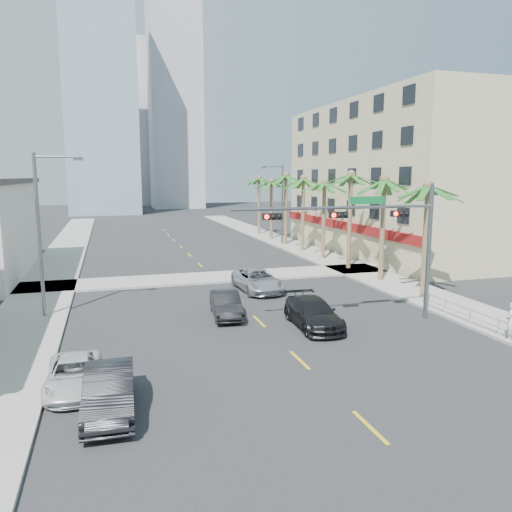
{
  "coord_description": "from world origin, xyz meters",
  "views": [
    {
      "loc": [
        -7.56,
        -14.95,
        7.78
      ],
      "look_at": [
        -0.0,
        10.58,
        3.5
      ],
      "focal_mm": 35.0,
      "sensor_mm": 36.0,
      "label": 1
    }
  ],
  "objects_px": {
    "car_lane_center": "(258,280)",
    "car_lane_right": "(313,313)",
    "car_parked_far": "(74,375)",
    "pedestrian": "(511,321)",
    "traffic_signal_mast": "(377,229)",
    "car_lane_left": "(226,304)",
    "car_parked_mid": "(109,391)"
  },
  "relations": [
    {
      "from": "car_lane_center",
      "to": "car_lane_right",
      "type": "relative_size",
      "value": 1.06
    },
    {
      "from": "car_parked_far",
      "to": "car_lane_right",
      "type": "distance_m",
      "value": 12.39
    },
    {
      "from": "car_lane_right",
      "to": "pedestrian",
      "type": "height_order",
      "value": "pedestrian"
    },
    {
      "from": "traffic_signal_mast",
      "to": "pedestrian",
      "type": "xyz_separation_m",
      "value": [
        4.52,
        -4.67,
        -4.01
      ]
    },
    {
      "from": "car_lane_left",
      "to": "car_parked_mid",
      "type": "bearing_deg",
      "value": -116.09
    },
    {
      "from": "car_parked_mid",
      "to": "car_parked_far",
      "type": "xyz_separation_m",
      "value": [
        -1.24,
        2.23,
        -0.17
      ]
    },
    {
      "from": "car_parked_mid",
      "to": "car_lane_left",
      "type": "xyz_separation_m",
      "value": [
        6.3,
        10.08,
        -0.05
      ]
    },
    {
      "from": "pedestrian",
      "to": "car_lane_right",
      "type": "bearing_deg",
      "value": -62.15
    },
    {
      "from": "traffic_signal_mast",
      "to": "car_lane_center",
      "type": "xyz_separation_m",
      "value": [
        -3.78,
        9.01,
        -4.31
      ]
    },
    {
      "from": "car_parked_far",
      "to": "car_parked_mid",
      "type": "bearing_deg",
      "value": -60.87
    },
    {
      "from": "car_parked_far",
      "to": "car_lane_center",
      "type": "relative_size",
      "value": 0.78
    },
    {
      "from": "traffic_signal_mast",
      "to": "car_lane_right",
      "type": "bearing_deg",
      "value": 174.19
    },
    {
      "from": "car_parked_mid",
      "to": "car_parked_far",
      "type": "height_order",
      "value": "car_parked_mid"
    },
    {
      "from": "car_parked_mid",
      "to": "pedestrian",
      "type": "height_order",
      "value": "pedestrian"
    },
    {
      "from": "car_lane_left",
      "to": "pedestrian",
      "type": "distance_m",
      "value": 14.35
    },
    {
      "from": "car_lane_right",
      "to": "car_lane_left",
      "type": "bearing_deg",
      "value": 143.84
    },
    {
      "from": "car_lane_right",
      "to": "traffic_signal_mast",
      "type": "bearing_deg",
      "value": -3.26
    },
    {
      "from": "car_lane_right",
      "to": "car_parked_far",
      "type": "bearing_deg",
      "value": -155.11
    },
    {
      "from": "traffic_signal_mast",
      "to": "car_parked_mid",
      "type": "relative_size",
      "value": 2.44
    },
    {
      "from": "car_lane_center",
      "to": "car_lane_left",
      "type": "bearing_deg",
      "value": -124.53
    },
    {
      "from": "car_lane_center",
      "to": "pedestrian",
      "type": "relative_size",
      "value": 2.98
    },
    {
      "from": "traffic_signal_mast",
      "to": "car_lane_center",
      "type": "distance_m",
      "value": 10.68
    },
    {
      "from": "car_parked_mid",
      "to": "car_lane_right",
      "type": "distance_m",
      "value": 12.35
    },
    {
      "from": "car_lane_right",
      "to": "pedestrian",
      "type": "xyz_separation_m",
      "value": [
        7.88,
        -5.01,
        0.32
      ]
    },
    {
      "from": "car_parked_far",
      "to": "car_lane_left",
      "type": "relative_size",
      "value": 0.99
    },
    {
      "from": "car_parked_far",
      "to": "car_lane_left",
      "type": "xyz_separation_m",
      "value": [
        7.54,
        7.85,
        0.12
      ]
    },
    {
      "from": "traffic_signal_mast",
      "to": "car_lane_right",
      "type": "height_order",
      "value": "traffic_signal_mast"
    },
    {
      "from": "traffic_signal_mast",
      "to": "car_parked_far",
      "type": "height_order",
      "value": "traffic_signal_mast"
    },
    {
      "from": "car_lane_right",
      "to": "pedestrian",
      "type": "relative_size",
      "value": 2.8
    },
    {
      "from": "car_lane_left",
      "to": "car_lane_center",
      "type": "xyz_separation_m",
      "value": [
        3.5,
        5.52,
        0.05
      ]
    },
    {
      "from": "car_lane_right",
      "to": "pedestrian",
      "type": "bearing_deg",
      "value": -29.9
    },
    {
      "from": "car_parked_far",
      "to": "car_lane_center",
      "type": "height_order",
      "value": "car_lane_center"
    }
  ]
}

